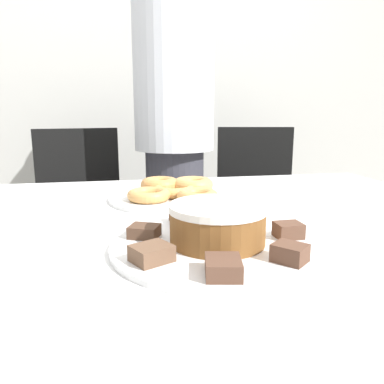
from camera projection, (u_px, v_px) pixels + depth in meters
The scene contains 21 objects.
wall_back at pixel (140, 59), 2.28m from camera, with size 8.00×0.05×2.60m.
table at pixel (188, 255), 0.84m from camera, with size 1.48×1.07×0.75m.
person_standing at pixel (174, 139), 1.74m from camera, with size 0.36×0.36×1.64m.
office_chair_left at pixel (85, 231), 1.76m from camera, with size 0.52×0.52×0.91m.
office_chair_right at pixel (257, 222), 1.91m from camera, with size 0.52×0.52×0.91m.
plate_cake at pixel (217, 245), 0.65m from camera, with size 0.37×0.37×0.01m.
plate_donuts at pixel (176, 197), 1.03m from camera, with size 0.36×0.36×0.01m.
frosted_cake at pixel (217, 224), 0.64m from camera, with size 0.17×0.17×0.07m.
lamington_0 at pixel (288, 230), 0.68m from camera, with size 0.05×0.04×0.03m.
lamington_1 at pixel (242, 216), 0.77m from camera, with size 0.06×0.06×0.03m.
lamington_2 at pixel (185, 216), 0.77m from camera, with size 0.06×0.07×0.03m.
lamington_3 at pixel (144, 231), 0.68m from camera, with size 0.07×0.06×0.02m.
lamington_4 at pixel (152, 253), 0.57m from camera, with size 0.07×0.07×0.03m.
lamington_5 at pixel (223, 267), 0.52m from camera, with size 0.06×0.07×0.02m.
lamington_6 at pixel (290, 253), 0.57m from camera, with size 0.06×0.06×0.03m.
donut_0 at pixel (176, 190), 1.02m from camera, with size 0.12×0.12×0.03m.
donut_1 at pixel (198, 196), 0.95m from camera, with size 0.11×0.11×0.03m.
donut_2 at pixel (193, 185), 1.07m from camera, with size 0.12×0.12×0.04m.
donut_3 at pixel (160, 185), 1.07m from camera, with size 0.11×0.11×0.04m.
donut_4 at pixel (149, 195), 0.97m from camera, with size 0.11×0.11×0.03m.
napkin at pixel (38, 210), 0.90m from camera, with size 0.12×0.10×0.01m.
Camera 1 is at (-0.14, -0.78, 0.98)m, focal length 35.00 mm.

